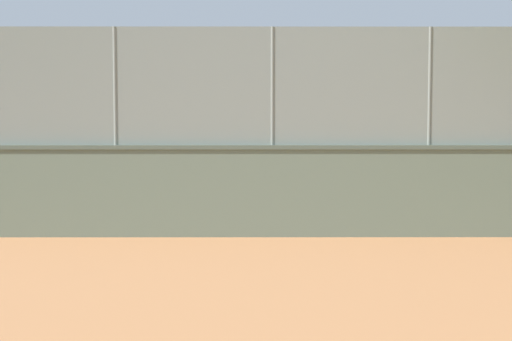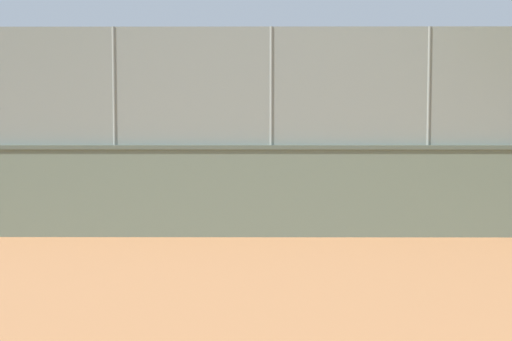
% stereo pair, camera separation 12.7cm
% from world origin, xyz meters
% --- Properties ---
extents(ground_plane, '(260.00, 260.00, 0.00)m').
position_xyz_m(ground_plane, '(0.00, 0.00, 0.00)').
color(ground_plane, '#A36B42').
extents(perimeter_wall, '(30.64, 0.91, 1.77)m').
position_xyz_m(perimeter_wall, '(-2.64, 9.72, 0.89)').
color(perimeter_wall, slate).
rests_on(perimeter_wall, ground_plane).
extents(fence_panel_on_wall, '(30.09, 0.63, 2.25)m').
position_xyz_m(fence_panel_on_wall, '(-2.64, 9.72, 2.89)').
color(fence_panel_on_wall, gray).
rests_on(fence_panel_on_wall, perimeter_wall).
extents(player_crossing_court, '(0.78, 1.25, 1.67)m').
position_xyz_m(player_crossing_court, '(5.09, 5.05, 0.99)').
color(player_crossing_court, black).
rests_on(player_crossing_court, ground_plane).
extents(player_baseline_waiting, '(1.25, 0.76, 1.63)m').
position_xyz_m(player_baseline_waiting, '(-2.21, 7.47, 0.96)').
color(player_baseline_waiting, black).
rests_on(player_baseline_waiting, ground_plane).
extents(player_foreground_swinging, '(0.95, 0.71, 1.51)m').
position_xyz_m(player_foreground_swinging, '(3.55, 6.50, 0.88)').
color(player_foreground_swinging, '#591919').
rests_on(player_foreground_swinging, ground_plane).
extents(sports_ball, '(0.10, 0.10, 0.10)m').
position_xyz_m(sports_ball, '(3.83, 6.86, 0.05)').
color(sports_ball, orange).
rests_on(sports_ball, ground_plane).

